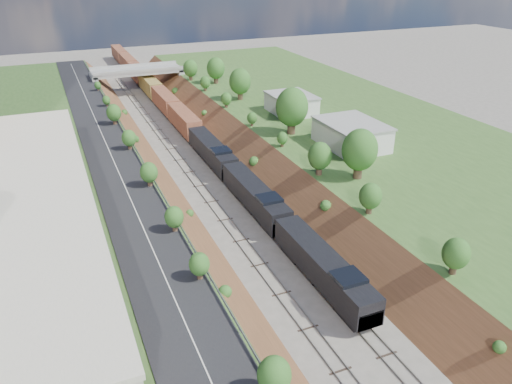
% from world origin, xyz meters
% --- Properties ---
extents(platform_right, '(44.00, 180.00, 5.00)m').
position_xyz_m(platform_right, '(33.00, 60.00, 2.50)').
color(platform_right, '#355924').
rests_on(platform_right, ground).
extents(embankment_left, '(10.00, 180.00, 10.00)m').
position_xyz_m(embankment_left, '(-11.00, 60.00, 0.00)').
color(embankment_left, brown).
rests_on(embankment_left, ground).
extents(embankment_right, '(10.00, 180.00, 10.00)m').
position_xyz_m(embankment_right, '(11.00, 60.00, 0.00)').
color(embankment_right, brown).
rests_on(embankment_right, ground).
extents(rail_left_track, '(1.58, 180.00, 0.18)m').
position_xyz_m(rail_left_track, '(-2.60, 60.00, 0.09)').
color(rail_left_track, gray).
rests_on(rail_left_track, ground).
extents(rail_right_track, '(1.58, 180.00, 0.18)m').
position_xyz_m(rail_right_track, '(2.60, 60.00, 0.09)').
color(rail_right_track, gray).
rests_on(rail_right_track, ground).
extents(road, '(8.00, 180.00, 0.10)m').
position_xyz_m(road, '(-15.50, 60.00, 5.05)').
color(road, black).
rests_on(road, platform_left).
extents(guardrail, '(0.10, 171.00, 0.70)m').
position_xyz_m(guardrail, '(-11.40, 59.80, 5.55)').
color(guardrail, '#99999E').
rests_on(guardrail, platform_left).
extents(commercial_building, '(14.30, 62.30, 7.00)m').
position_xyz_m(commercial_building, '(-28.00, 38.00, 8.51)').
color(commercial_building, maroon).
rests_on(commercial_building, platform_left).
extents(overpass, '(24.50, 8.30, 7.40)m').
position_xyz_m(overpass, '(0.00, 122.00, 4.92)').
color(overpass, gray).
rests_on(overpass, ground).
extents(white_building_near, '(9.00, 12.00, 4.00)m').
position_xyz_m(white_building_near, '(23.50, 52.00, 7.00)').
color(white_building_near, silver).
rests_on(white_building_near, platform_right).
extents(white_building_far, '(8.00, 10.00, 3.60)m').
position_xyz_m(white_building_far, '(23.00, 74.00, 6.80)').
color(white_building_far, silver).
rests_on(white_building_far, platform_right).
extents(tree_right_large, '(5.25, 5.25, 7.61)m').
position_xyz_m(tree_right_large, '(17.00, 40.00, 9.38)').
color(tree_right_large, '#473323').
rests_on(tree_right_large, platform_right).
extents(tree_left_crest, '(2.45, 2.45, 3.55)m').
position_xyz_m(tree_left_crest, '(-11.80, 20.00, 7.04)').
color(tree_left_crest, '#473323').
rests_on(tree_left_crest, platform_left).
extents(freight_train, '(3.23, 164.05, 4.78)m').
position_xyz_m(freight_train, '(2.60, 99.87, 2.72)').
color(freight_train, black).
rests_on(freight_train, ground).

